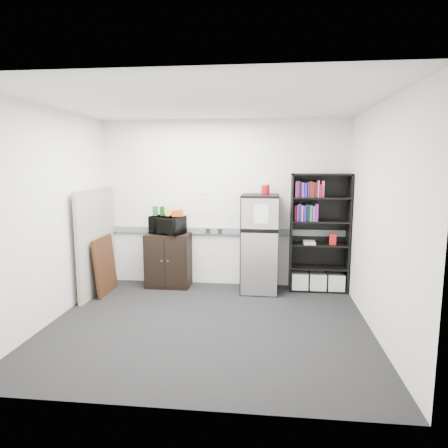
% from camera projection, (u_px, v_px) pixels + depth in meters
% --- Properties ---
extents(floor, '(4.00, 4.00, 0.00)m').
position_uv_depth(floor, '(208.00, 325.00, 5.01)').
color(floor, black).
rests_on(floor, ground).
extents(wall_back, '(4.00, 0.02, 2.70)m').
position_uv_depth(wall_back, '(224.00, 204.00, 6.52)').
color(wall_back, white).
rests_on(wall_back, floor).
extents(wall_right, '(0.02, 3.50, 2.70)m').
position_uv_depth(wall_right, '(379.00, 221.00, 4.58)').
color(wall_right, white).
rests_on(wall_right, floor).
extents(wall_left, '(0.02, 3.50, 2.70)m').
position_uv_depth(wall_left, '(50.00, 216.00, 5.02)').
color(wall_left, white).
rests_on(wall_left, floor).
extents(ceiling, '(4.00, 3.50, 0.02)m').
position_uv_depth(ceiling, '(207.00, 102.00, 4.60)').
color(ceiling, white).
rests_on(ceiling, wall_back).
extents(electrical_raceway, '(3.92, 0.05, 0.10)m').
position_uv_depth(electrical_raceway, '(223.00, 231.00, 6.56)').
color(electrical_raceway, slate).
rests_on(electrical_raceway, wall_back).
extents(wall_note, '(0.14, 0.00, 0.10)m').
position_uv_depth(wall_note, '(202.00, 191.00, 6.52)').
color(wall_note, white).
rests_on(wall_note, wall_back).
extents(bookshelf, '(0.90, 0.34, 1.85)m').
position_uv_depth(bookshelf, '(319.00, 234.00, 6.24)').
color(bookshelf, black).
rests_on(bookshelf, floor).
extents(cubicle_partition, '(0.06, 1.30, 1.62)m').
position_uv_depth(cubicle_partition, '(96.00, 241.00, 6.15)').
color(cubicle_partition, gray).
rests_on(cubicle_partition, floor).
extents(cabinet, '(0.70, 0.47, 0.88)m').
position_uv_depth(cabinet, '(168.00, 260.00, 6.51)').
color(cabinet, black).
rests_on(cabinet, floor).
extents(microwave, '(0.60, 0.50, 0.29)m').
position_uv_depth(microwave, '(167.00, 225.00, 6.41)').
color(microwave, black).
rests_on(microwave, cabinet).
extents(snack_box_a, '(0.07, 0.06, 0.15)m').
position_uv_depth(snack_box_a, '(155.00, 211.00, 6.43)').
color(snack_box_a, '#1B6021').
rests_on(snack_box_a, microwave).
extents(snack_box_b, '(0.08, 0.07, 0.15)m').
position_uv_depth(snack_box_b, '(162.00, 211.00, 6.42)').
color(snack_box_b, '#0C360F').
rests_on(snack_box_b, microwave).
extents(snack_box_c, '(0.07, 0.05, 0.14)m').
position_uv_depth(snack_box_c, '(168.00, 211.00, 6.41)').
color(snack_box_c, yellow).
rests_on(snack_box_c, microwave).
extents(snack_bag, '(0.20, 0.15, 0.10)m').
position_uv_depth(snack_bag, '(177.00, 213.00, 6.34)').
color(snack_bag, '#C74713').
rests_on(snack_bag, microwave).
extents(refrigerator, '(0.58, 0.61, 1.53)m').
position_uv_depth(refrigerator, '(260.00, 244.00, 6.22)').
color(refrigerator, black).
rests_on(refrigerator, floor).
extents(coffee_can, '(0.13, 0.13, 0.18)m').
position_uv_depth(coffee_can, '(265.00, 188.00, 6.21)').
color(coffee_can, '#A30712').
rests_on(coffee_can, refrigerator).
extents(framed_poster, '(0.12, 0.69, 0.88)m').
position_uv_depth(framed_poster, '(105.00, 265.00, 6.17)').
color(framed_poster, black).
rests_on(framed_poster, floor).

